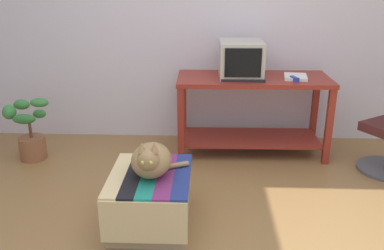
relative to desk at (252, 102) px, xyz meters
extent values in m
plane|color=olive|center=(-0.54, -1.60, -0.52)|extent=(14.00, 14.00, 0.00)
cube|color=silver|center=(-0.54, 0.45, 0.78)|extent=(8.00, 0.10, 2.60)
cube|color=maroon|center=(-0.68, -0.27, -0.16)|extent=(0.06, 0.06, 0.73)
cube|color=maroon|center=(0.68, -0.25, -0.16)|extent=(0.06, 0.06, 0.73)
cube|color=maroon|center=(0.68, 0.27, -0.16)|extent=(0.06, 0.06, 0.73)
cube|color=maroon|center=(-0.68, 0.25, -0.16)|extent=(0.06, 0.06, 0.73)
cube|color=maroon|center=(0.00, 0.00, -0.38)|extent=(1.33, 0.53, 0.02)
cube|color=maroon|center=(0.00, 0.00, 0.23)|extent=(1.45, 0.62, 0.04)
cube|color=#BCB7A8|center=(-0.13, 0.03, 0.26)|extent=(0.28, 0.32, 0.02)
cube|color=#BCB7A8|center=(-0.13, 0.03, 0.41)|extent=(0.41, 0.46, 0.33)
cube|color=black|center=(-0.12, -0.20, 0.42)|extent=(0.33, 0.02, 0.26)
cube|color=black|center=(-0.11, -0.14, 0.26)|extent=(0.41, 0.17, 0.02)
cube|color=white|center=(0.39, -0.04, 0.26)|extent=(0.24, 0.27, 0.03)
cube|color=tan|center=(-0.83, -1.31, -0.34)|extent=(0.53, 0.64, 0.37)
cube|color=beige|center=(-0.83, -1.66, -0.30)|extent=(0.56, 0.01, 0.30)
cube|color=beige|center=(-1.05, -1.31, -0.15)|extent=(0.11, 0.69, 0.02)
cube|color=black|center=(-0.94, -1.31, -0.15)|extent=(0.11, 0.69, 0.02)
cube|color=#1E897A|center=(-0.83, -1.31, -0.15)|extent=(0.11, 0.69, 0.02)
cube|color=#7A2D6B|center=(-0.71, -1.31, -0.15)|extent=(0.11, 0.69, 0.02)
cube|color=navy|center=(-0.60, -1.31, -0.15)|extent=(0.11, 0.69, 0.02)
ellipsoid|color=#9E7A4C|center=(-0.81, -1.32, -0.02)|extent=(0.27, 0.35, 0.23)
sphere|color=#9E7A4C|center=(-0.81, -1.45, 0.04)|extent=(0.15, 0.15, 0.15)
cylinder|color=#9E7A4C|center=(-0.69, -1.22, -0.12)|extent=(0.27, 0.15, 0.04)
cone|color=#9E7A4C|center=(-0.85, -1.45, 0.13)|extent=(0.06, 0.06, 0.07)
cone|color=#9E7A4C|center=(-0.77, -1.45, 0.13)|extent=(0.06, 0.06, 0.07)
sphere|color=#C6D151|center=(-0.84, -1.52, 0.05)|extent=(0.02, 0.02, 0.02)
sphere|color=#C6D151|center=(-0.78, -1.52, 0.05)|extent=(0.02, 0.02, 0.02)
cylinder|color=brown|center=(-2.12, -0.25, -0.41)|extent=(0.25, 0.25, 0.22)
cylinder|color=brown|center=(-2.12, -0.25, -0.22)|extent=(0.03, 0.03, 0.16)
ellipsoid|color=#38843D|center=(-1.98, -0.28, 0.05)|extent=(0.17, 0.10, 0.08)
ellipsoid|color=#38843D|center=(-2.05, -0.15, -0.10)|extent=(0.13, 0.09, 0.08)
ellipsoid|color=#38843D|center=(-2.19, -0.19, 0.00)|extent=(0.15, 0.10, 0.10)
ellipsoid|color=#38843D|center=(-2.25, -0.33, -0.03)|extent=(0.12, 0.14, 0.14)
ellipsoid|color=#2D7033|center=(-2.10, -0.38, -0.08)|extent=(0.22, 0.09, 0.09)
cube|color=#2342B7|center=(0.35, -0.15, 0.27)|extent=(0.07, 0.12, 0.04)
cylinder|color=#2351B2|center=(0.40, 0.02, 0.25)|extent=(0.08, 0.12, 0.01)
camera|label=1|loc=(-0.43, -3.87, 1.17)|focal=38.82mm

